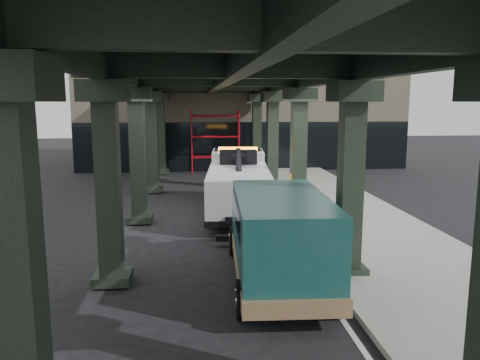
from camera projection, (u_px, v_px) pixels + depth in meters
ground at (235, 235)px, 15.93m from camera, size 90.00×90.00×0.00m
sidewalk at (345, 216)px, 18.31m from camera, size 5.00×40.00×0.15m
lane_stripe at (274, 220)px, 18.06m from camera, size 0.12×38.00×0.01m
viaduct at (219, 75)px, 16.96m from camera, size 7.40×32.00×6.40m
building at (238, 109)px, 35.10m from camera, size 22.00×10.00×8.00m
scaffolding at (215, 140)px, 29.96m from camera, size 3.08×0.88×4.00m
tow_truck at (238, 181)px, 19.13m from camera, size 2.92×8.23×2.65m
towed_van at (279, 236)px, 11.49m from camera, size 2.51×5.82×2.32m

